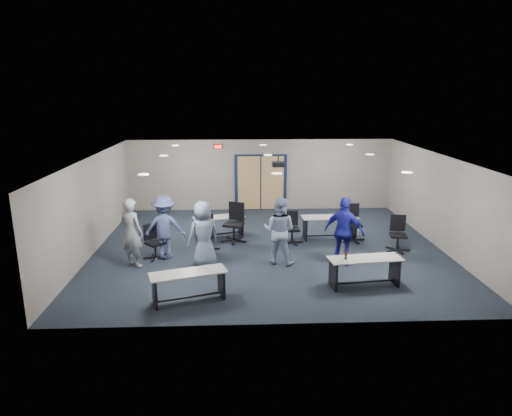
{
  "coord_description": "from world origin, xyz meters",
  "views": [
    {
      "loc": [
        -0.9,
        -12.65,
        4.51
      ],
      "look_at": [
        -0.38,
        -0.3,
        1.29
      ],
      "focal_mm": 32.0,
      "sensor_mm": 36.0,
      "label": 1
    }
  ],
  "objects_px": {
    "table_back_right": "(330,223)",
    "chair_loose_left": "(155,242)",
    "table_back_left": "(219,223)",
    "person_back": "(165,227)",
    "table_front_left": "(189,281)",
    "person_plaid": "(203,234)",
    "chair_back_b": "(234,223)",
    "chair_back_a": "(207,233)",
    "person_gray": "(132,233)",
    "chair_back_c": "(292,228)",
    "person_lightblue": "(279,231)",
    "person_navy": "(344,231)",
    "table_front_right": "(364,267)",
    "chair_loose_right": "(398,234)",
    "chair_back_d": "(353,223)"
  },
  "relations": [
    {
      "from": "chair_back_c",
      "to": "person_plaid",
      "type": "distance_m",
      "value": 3.12
    },
    {
      "from": "table_front_left",
      "to": "person_plaid",
      "type": "height_order",
      "value": "person_plaid"
    },
    {
      "from": "person_lightblue",
      "to": "person_navy",
      "type": "height_order",
      "value": "person_navy"
    },
    {
      "from": "chair_back_a",
      "to": "chair_back_b",
      "type": "relative_size",
      "value": 0.87
    },
    {
      "from": "chair_back_b",
      "to": "person_plaid",
      "type": "bearing_deg",
      "value": -88.79
    },
    {
      "from": "table_front_right",
      "to": "chair_back_a",
      "type": "xyz_separation_m",
      "value": [
        -3.84,
        2.61,
        0.03
      ]
    },
    {
      "from": "table_back_left",
      "to": "chair_back_d",
      "type": "relative_size",
      "value": 1.5
    },
    {
      "from": "chair_back_c",
      "to": "person_gray",
      "type": "xyz_separation_m",
      "value": [
        -4.39,
        -1.64,
        0.43
      ]
    },
    {
      "from": "table_front_right",
      "to": "person_navy",
      "type": "distance_m",
      "value": 1.45
    },
    {
      "from": "chair_back_d",
      "to": "person_navy",
      "type": "height_order",
      "value": "person_navy"
    },
    {
      "from": "chair_back_a",
      "to": "person_gray",
      "type": "relative_size",
      "value": 0.56
    },
    {
      "from": "table_back_left",
      "to": "chair_loose_left",
      "type": "bearing_deg",
      "value": -148.79
    },
    {
      "from": "table_front_left",
      "to": "table_back_right",
      "type": "bearing_deg",
      "value": 28.96
    },
    {
      "from": "table_back_right",
      "to": "chair_loose_left",
      "type": "relative_size",
      "value": 1.83
    },
    {
      "from": "table_front_left",
      "to": "table_back_left",
      "type": "relative_size",
      "value": 1.03
    },
    {
      "from": "table_back_left",
      "to": "person_back",
      "type": "bearing_deg",
      "value": -144.57
    },
    {
      "from": "chair_back_b",
      "to": "person_lightblue",
      "type": "relative_size",
      "value": 0.66
    },
    {
      "from": "table_front_left",
      "to": "table_back_left",
      "type": "distance_m",
      "value": 4.55
    },
    {
      "from": "chair_back_c",
      "to": "person_navy",
      "type": "bearing_deg",
      "value": -58.81
    },
    {
      "from": "table_front_left",
      "to": "person_back",
      "type": "bearing_deg",
      "value": 90.65
    },
    {
      "from": "chair_loose_left",
      "to": "person_gray",
      "type": "relative_size",
      "value": 0.53
    },
    {
      "from": "table_back_left",
      "to": "chair_back_b",
      "type": "xyz_separation_m",
      "value": [
        0.46,
        -0.51,
        0.15
      ]
    },
    {
      "from": "chair_back_a",
      "to": "table_back_left",
      "type": "bearing_deg",
      "value": 67.61
    },
    {
      "from": "chair_back_d",
      "to": "table_front_right",
      "type": "bearing_deg",
      "value": -99.55
    },
    {
      "from": "table_front_left",
      "to": "person_navy",
      "type": "height_order",
      "value": "person_navy"
    },
    {
      "from": "chair_loose_left",
      "to": "person_back",
      "type": "distance_m",
      "value": 0.49
    },
    {
      "from": "person_plaid",
      "to": "chair_loose_right",
      "type": "bearing_deg",
      "value": 160.48
    },
    {
      "from": "chair_back_b",
      "to": "table_front_right",
      "type": "bearing_deg",
      "value": -25.74
    },
    {
      "from": "chair_back_a",
      "to": "chair_loose_right",
      "type": "bearing_deg",
      "value": -12.28
    },
    {
      "from": "chair_back_b",
      "to": "chair_loose_right",
      "type": "height_order",
      "value": "chair_back_b"
    },
    {
      "from": "chair_back_c",
      "to": "person_plaid",
      "type": "xyz_separation_m",
      "value": [
        -2.52,
        -1.8,
        0.41
      ]
    },
    {
      "from": "table_front_left",
      "to": "chair_loose_left",
      "type": "height_order",
      "value": "chair_loose_left"
    },
    {
      "from": "person_plaid",
      "to": "chair_back_b",
      "type": "bearing_deg",
      "value": -140.41
    },
    {
      "from": "table_back_right",
      "to": "chair_back_d",
      "type": "xyz_separation_m",
      "value": [
        0.64,
        -0.27,
        0.08
      ]
    },
    {
      "from": "table_front_left",
      "to": "chair_back_c",
      "type": "distance_m",
      "value": 4.66
    },
    {
      "from": "chair_loose_left",
      "to": "chair_back_b",
      "type": "bearing_deg",
      "value": -12.11
    },
    {
      "from": "table_front_left",
      "to": "chair_back_c",
      "type": "height_order",
      "value": "chair_back_c"
    },
    {
      "from": "chair_loose_left",
      "to": "person_plaid",
      "type": "relative_size",
      "value": 0.54
    },
    {
      "from": "person_plaid",
      "to": "table_front_right",
      "type": "bearing_deg",
      "value": 130.8
    },
    {
      "from": "chair_back_b",
      "to": "chair_back_c",
      "type": "bearing_deg",
      "value": 14.57
    },
    {
      "from": "table_front_left",
      "to": "chair_back_a",
      "type": "bearing_deg",
      "value": 68.53
    },
    {
      "from": "table_front_left",
      "to": "chair_loose_right",
      "type": "relative_size",
      "value": 1.71
    },
    {
      "from": "chair_loose_left",
      "to": "person_gray",
      "type": "xyz_separation_m",
      "value": [
        -0.49,
        -0.51,
        0.43
      ]
    },
    {
      "from": "table_front_right",
      "to": "person_lightblue",
      "type": "relative_size",
      "value": 0.98
    },
    {
      "from": "table_back_left",
      "to": "person_lightblue",
      "type": "bearing_deg",
      "value": -71.06
    },
    {
      "from": "person_gray",
      "to": "person_lightblue",
      "type": "height_order",
      "value": "person_gray"
    },
    {
      "from": "table_front_right",
      "to": "person_back",
      "type": "relative_size",
      "value": 1.01
    },
    {
      "from": "table_back_right",
      "to": "chair_back_d",
      "type": "bearing_deg",
      "value": -25.58
    },
    {
      "from": "chair_back_b",
      "to": "chair_back_d",
      "type": "distance_m",
      "value": 3.63
    },
    {
      "from": "table_back_left",
      "to": "chair_back_a",
      "type": "distance_m",
      "value": 1.32
    }
  ]
}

